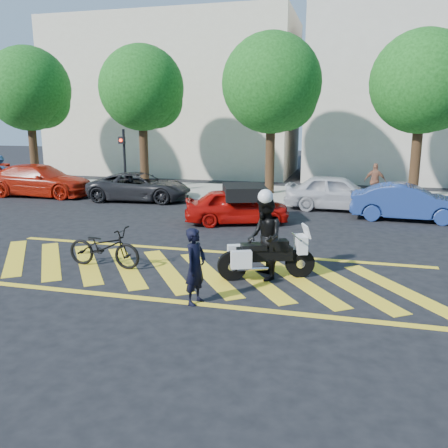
% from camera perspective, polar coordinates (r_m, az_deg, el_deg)
% --- Properties ---
extents(ground, '(90.00, 90.00, 0.00)m').
position_cam_1_polar(ground, '(11.75, -4.19, -5.78)').
color(ground, black).
rests_on(ground, ground).
extents(sidewalk, '(60.00, 5.00, 0.15)m').
position_cam_1_polar(sidewalk, '(23.12, 5.46, 3.56)').
color(sidewalk, '#9E998E').
rests_on(sidewalk, ground).
extents(crosswalk, '(12.33, 4.00, 0.01)m').
position_cam_1_polar(crosswalk, '(11.76, -4.37, -5.74)').
color(crosswalk, yellow).
rests_on(crosswalk, ground).
extents(building_left, '(16.00, 8.00, 10.00)m').
position_cam_1_polar(building_left, '(33.64, -5.74, 14.81)').
color(building_left, beige).
rests_on(building_left, ground).
extents(building_right, '(16.00, 8.00, 11.00)m').
position_cam_1_polar(building_right, '(32.04, 25.19, 14.71)').
color(building_right, beige).
rests_on(building_right, ground).
extents(tree_far_left, '(4.40, 4.40, 7.41)m').
position_cam_1_polar(tree_far_left, '(28.03, -22.16, 14.50)').
color(tree_far_left, black).
rests_on(tree_far_left, ground).
extents(tree_left, '(4.20, 4.20, 7.26)m').
position_cam_1_polar(tree_left, '(24.76, -9.53, 15.47)').
color(tree_left, black).
rests_on(tree_left, ground).
extents(tree_center, '(4.60, 4.60, 7.56)m').
position_cam_1_polar(tree_center, '(22.91, 6.09, 16.07)').
color(tree_center, black).
rests_on(tree_center, ground).
extents(tree_right, '(4.40, 4.40, 7.41)m').
position_cam_1_polar(tree_right, '(22.83, 23.02, 15.05)').
color(tree_right, black).
rests_on(tree_right, ground).
extents(signal_pole, '(0.28, 0.43, 3.20)m').
position_cam_1_polar(signal_pole, '(22.74, -11.95, 7.88)').
color(signal_pole, black).
rests_on(signal_pole, ground).
extents(officer_bike, '(0.50, 0.65, 1.57)m').
position_cam_1_polar(officer_bike, '(9.60, -3.46, -5.10)').
color(officer_bike, black).
rests_on(officer_bike, ground).
extents(bicycle, '(2.01, 0.78, 1.04)m').
position_cam_1_polar(bicycle, '(12.36, -14.24, -2.70)').
color(bicycle, black).
rests_on(bicycle, ground).
extents(police_motorcycle, '(2.20, 1.23, 1.02)m').
position_cam_1_polar(police_motorcycle, '(11.14, 4.95, -3.85)').
color(police_motorcycle, black).
rests_on(police_motorcycle, ground).
extents(officer_moto, '(1.05, 1.16, 1.96)m').
position_cam_1_polar(officer_moto, '(11.04, 4.91, -1.70)').
color(officer_moto, black).
rests_on(officer_moto, ground).
extents(red_convertible, '(3.99, 2.63, 1.26)m').
position_cam_1_polar(red_convertible, '(16.90, 1.55, 2.17)').
color(red_convertible, '#B30C08').
rests_on(red_convertible, ground).
extents(parked_left, '(5.28, 2.28, 1.51)m').
position_cam_1_polar(parked_left, '(24.59, -21.26, 4.91)').
color(parked_left, '#B01B0A').
rests_on(parked_left, ground).
extents(parked_mid_left, '(4.79, 2.54, 1.28)m').
position_cam_1_polar(parked_mid_left, '(21.97, -10.08, 4.44)').
color(parked_mid_left, black).
rests_on(parked_mid_left, ground).
extents(parked_mid_right, '(4.29, 1.83, 1.44)m').
position_cam_1_polar(parked_mid_right, '(19.96, 13.47, 3.71)').
color(parked_mid_right, '#BBBCC0').
rests_on(parked_mid_right, ground).
extents(parked_right, '(4.12, 1.63, 1.33)m').
position_cam_1_polar(parked_right, '(18.71, 21.21, 2.44)').
color(parked_right, navy).
rests_on(parked_right, ground).
extents(pedestrian_left, '(1.23, 0.96, 1.67)m').
position_cam_1_polar(pedestrian_left, '(27.39, -25.32, 5.75)').
color(pedestrian_left, '#305485').
rests_on(pedestrian_left, sidewalk).
extents(pedestrian_right, '(0.98, 0.52, 1.59)m').
position_cam_1_polar(pedestrian_right, '(22.25, 17.71, 4.93)').
color(pedestrian_right, '#9A5F46').
rests_on(pedestrian_right, sidewalk).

